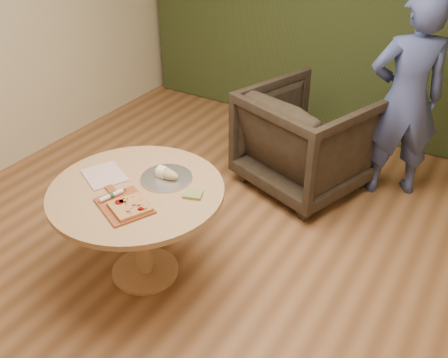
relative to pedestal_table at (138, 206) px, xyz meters
name	(u,v)px	position (x,y,z in m)	size (l,w,h in m)	color
room_shell	(184,107)	(0.37, 0.08, 0.79)	(5.04, 6.04, 2.84)	#96623C
curtain	(352,2)	(0.37, 2.98, 0.79)	(4.80, 0.14, 2.78)	#263216
pedestal_table	(138,206)	(0.00, 0.00, 0.00)	(1.18, 1.18, 0.75)	tan
pizza_paddle	(124,205)	(0.06, -0.19, 0.15)	(0.47, 0.40, 0.01)	#9B4927
flatbread_pizza	(130,207)	(0.12, -0.21, 0.17)	(0.29, 0.29, 0.04)	tan
cutlery_roll	(111,196)	(-0.05, -0.18, 0.17)	(0.08, 0.20, 0.03)	silver
newspaper	(104,175)	(-0.29, 0.01, 0.15)	(0.30, 0.25, 0.01)	white
serving_tray	(166,178)	(0.10, 0.20, 0.15)	(0.36, 0.36, 0.02)	silver
bread_roll	(165,173)	(0.09, 0.20, 0.18)	(0.19, 0.09, 0.09)	tan
green_packet	(193,194)	(0.37, 0.13, 0.15)	(0.12, 0.10, 0.02)	olive
armchair	(308,135)	(0.51, 1.73, -0.09)	(1.00, 0.94, 1.03)	black
person_standing	(405,99)	(1.22, 2.06, 0.29)	(0.66, 0.43, 1.81)	#3D4A86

